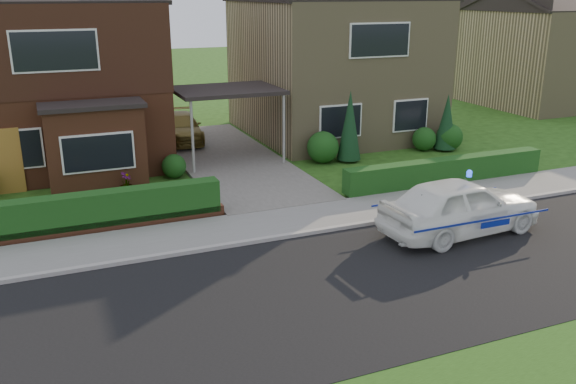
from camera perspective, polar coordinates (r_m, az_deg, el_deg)
ground at (r=13.88m, az=8.24°, el=-8.24°), size 120.00×120.00×0.00m
road at (r=13.88m, az=8.24°, el=-8.24°), size 60.00×6.00×0.02m
kerb at (r=16.30m, az=2.80°, el=-3.70°), size 60.00×0.16×0.12m
sidewalk at (r=17.19m, az=1.31°, el=-2.52°), size 60.00×2.00×0.10m
driveway at (r=23.36m, az=-5.56°, el=3.05°), size 3.80×12.00×0.12m
house_left at (r=24.61m, az=-21.19°, el=11.60°), size 7.50×9.53×7.25m
house_right at (r=27.62m, az=4.14°, el=13.03°), size 7.50×8.06×7.25m
carport_link at (r=22.78m, az=-5.73°, el=9.34°), size 3.80×3.00×2.77m
dwarf_wall at (r=16.98m, az=-18.66°, el=-3.32°), size 7.70×0.25×0.36m
hedge_left at (r=17.19m, az=-18.64°, el=-3.71°), size 7.50×0.55×0.90m
hedge_right at (r=21.07m, az=14.47°, el=0.69°), size 7.50×0.55×0.80m
shrub_left_mid at (r=20.78m, az=-14.79°, el=2.32°), size 1.32×1.32×1.32m
shrub_left_near at (r=21.39m, az=-10.62°, el=2.39°), size 0.84×0.84×0.84m
shrub_right_near at (r=22.91m, az=3.28°, el=4.20°), size 1.20×1.20×1.20m
shrub_right_mid at (r=25.32m, az=12.63°, el=4.86°), size 0.96×0.96×0.96m
shrub_right_far at (r=25.66m, az=14.86°, el=5.00°), size 1.08×1.08×1.08m
conifer_a at (r=23.03m, az=5.78°, el=6.00°), size 0.90×0.90×2.60m
conifer_b at (r=25.42m, az=14.60°, el=6.20°), size 0.90×0.90×2.20m
neighbour_right at (r=37.73m, az=22.72°, el=11.47°), size 6.50×7.00×5.20m
police_car at (r=16.66m, az=15.80°, el=-1.31°), size 4.12×4.60×1.69m
driveway_car at (r=26.26m, az=-9.99°, el=5.97°), size 2.06×4.09×1.14m
potted_plant_b at (r=17.59m, az=-18.10°, el=-1.88°), size 0.51×0.48×0.73m
potted_plant_c at (r=19.90m, az=-14.88°, el=0.73°), size 0.55×0.55×0.73m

